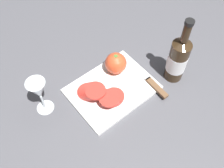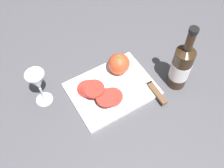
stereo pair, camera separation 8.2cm
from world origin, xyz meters
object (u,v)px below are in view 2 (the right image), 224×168
(whole_tomato, at_px, (119,64))
(tomato_slice_stack_far, at_px, (90,89))
(tomato_slice_stack_near, at_px, (110,97))
(wine_glass, at_px, (38,82))
(wine_bottle, at_px, (181,67))
(knife, at_px, (153,88))

(whole_tomato, xyz_separation_m, tomato_slice_stack_far, (0.16, 0.04, -0.02))
(whole_tomato, height_order, tomato_slice_stack_near, whole_tomato)
(wine_glass, height_order, tomato_slice_stack_near, wine_glass)
(wine_glass, xyz_separation_m, tomato_slice_stack_near, (-0.22, 0.15, -0.08))
(tomato_slice_stack_near, xyz_separation_m, tomato_slice_stack_far, (0.05, -0.07, 0.00))
(wine_bottle, relative_size, whole_tomato, 3.36)
(tomato_slice_stack_far, bearing_deg, knife, 152.14)
(tomato_slice_stack_near, bearing_deg, whole_tomato, -134.97)
(wine_bottle, height_order, tomato_slice_stack_near, wine_bottle)
(wine_glass, relative_size, whole_tomato, 1.88)
(knife, distance_m, tomato_slice_stack_far, 0.25)
(wine_glass, height_order, knife, wine_glass)
(wine_bottle, distance_m, tomato_slice_stack_near, 0.30)
(wine_glass, distance_m, tomato_slice_stack_far, 0.21)
(wine_bottle, relative_size, tomato_slice_stack_far, 2.50)
(wine_bottle, xyz_separation_m, tomato_slice_stack_far, (0.33, -0.13, -0.07))
(tomato_slice_stack_far, bearing_deg, wine_bottle, 158.03)
(wine_glass, bearing_deg, knife, 154.01)
(wine_bottle, height_order, whole_tomato, wine_bottle)
(wine_bottle, xyz_separation_m, whole_tomato, (0.18, -0.17, -0.05))
(wine_bottle, xyz_separation_m, tomato_slice_stack_near, (0.29, -0.06, -0.07))
(wine_glass, distance_m, whole_tomato, 0.34)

